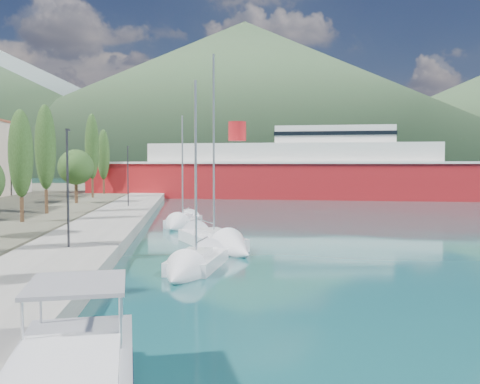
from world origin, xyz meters
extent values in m
plane|color=#144D50|center=(0.00, 120.00, 0.00)|extent=(1400.00, 1400.00, 0.00)
cube|color=gray|center=(-9.00, 26.00, 0.40)|extent=(5.00, 88.00, 0.80)
cone|color=slate|center=(80.00, 680.00, 90.00)|extent=(760.00, 760.00, 180.00)
cone|color=#375233|center=(40.00, 400.00, 57.50)|extent=(480.00, 480.00, 115.00)
cylinder|color=#47301E|center=(-15.38, 25.90, 1.63)|extent=(0.30, 0.30, 1.86)
ellipsoid|color=#2A4A1E|center=(-15.38, 25.90, 5.86)|extent=(1.80, 1.80, 6.59)
cylinder|color=#47301E|center=(-15.38, 32.84, 1.75)|extent=(0.30, 0.30, 2.11)
ellipsoid|color=#2A4A1E|center=(-15.38, 32.84, 6.54)|extent=(1.80, 1.80, 7.47)
cylinder|color=#47301E|center=(-15.38, 45.28, 1.92)|extent=(0.36, 0.36, 2.45)
sphere|color=#2A4A1E|center=(-15.38, 45.28, 4.72)|extent=(3.92, 3.92, 3.92)
cylinder|color=#47301E|center=(-15.38, 55.35, 1.90)|extent=(0.30, 0.30, 2.39)
ellipsoid|color=#2A4A1E|center=(-15.38, 55.35, 7.34)|extent=(1.80, 1.80, 8.49)
cylinder|color=#47301E|center=(-15.38, 64.49, 1.74)|extent=(0.30, 0.30, 2.08)
ellipsoid|color=#2A4A1E|center=(-15.38, 64.49, 6.45)|extent=(1.80, 1.80, 7.36)
cylinder|color=#2D2D33|center=(-9.00, 12.44, 3.80)|extent=(0.12, 0.12, 6.00)
cube|color=#2D2D33|center=(-9.00, 12.69, 6.80)|extent=(0.15, 0.50, 0.12)
cylinder|color=#2D2D33|center=(-9.00, 39.22, 3.80)|extent=(0.12, 0.12, 6.00)
cube|color=#2D2D33|center=(-9.00, 39.47, 6.80)|extent=(0.15, 0.50, 0.12)
cube|color=silver|center=(-5.06, -5.72, 1.34)|extent=(2.24, 3.16, 0.37)
cube|color=gray|center=(-5.32, -3.36, 2.36)|extent=(2.38, 2.74, 0.09)
cube|color=silver|center=(-2.41, 10.45, 0.22)|extent=(3.30, 5.35, 0.80)
cube|color=silver|center=(-2.50, 10.13, 0.75)|extent=(1.71, 2.25, 0.31)
cylinder|color=silver|center=(-2.50, 10.13, 4.83)|extent=(0.12, 0.12, 8.41)
cone|color=silver|center=(-3.26, 7.37, 0.22)|extent=(2.59, 2.79, 2.04)
cube|color=silver|center=(-1.45, 17.49, 0.25)|extent=(4.20, 6.77, 0.90)
cube|color=silver|center=(-1.32, 17.09, 0.85)|extent=(2.11, 2.85, 0.35)
cylinder|color=silver|center=(-1.32, 17.09, 6.20)|extent=(0.12, 0.12, 10.99)
cone|color=silver|center=(-0.16, 13.62, 0.25)|extent=(3.12, 3.55, 2.30)
cube|color=silver|center=(-3.30, 28.46, 0.23)|extent=(3.17, 5.21, 0.83)
cube|color=silver|center=(-3.37, 28.14, 0.79)|extent=(1.68, 2.18, 0.32)
cylinder|color=silver|center=(-3.37, 28.14, 4.81)|extent=(0.12, 0.12, 8.33)
cone|color=silver|center=(-4.00, 25.43, 0.23)|extent=(2.58, 2.69, 2.13)
cube|color=maroon|center=(12.63, 64.37, 2.31)|extent=(62.07, 27.87, 5.88)
cube|color=silver|center=(12.63, 64.37, 5.25)|extent=(62.58, 28.35, 0.31)
cube|color=silver|center=(12.63, 64.37, 6.51)|extent=(43.28, 20.94, 3.15)
cube|color=silver|center=(18.72, 62.74, 9.34)|extent=(18.48, 11.94, 2.52)
cylinder|color=maroon|center=(4.52, 66.53, 10.08)|extent=(2.73, 2.73, 2.94)
camera|label=1|loc=(-2.78, -15.52, 5.05)|focal=40.00mm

